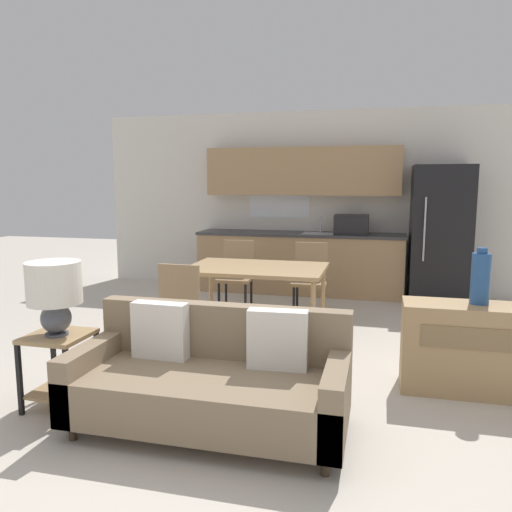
# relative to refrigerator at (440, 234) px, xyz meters

# --- Properties ---
(ground_plane) EXTENTS (20.00, 20.00, 0.00)m
(ground_plane) POSITION_rel_refrigerator_xyz_m (-1.96, -4.23, -0.94)
(ground_plane) COLOR beige
(wall_back) EXTENTS (6.40, 0.07, 2.70)m
(wall_back) POSITION_rel_refrigerator_xyz_m (-1.96, 0.40, 0.42)
(wall_back) COLOR silver
(wall_back) RESTS_ON ground_plane
(kitchen_counter) EXTENTS (3.04, 0.65, 2.15)m
(kitchen_counter) POSITION_rel_refrigerator_xyz_m (-1.94, 0.10, -0.09)
(kitchen_counter) COLOR tan
(kitchen_counter) RESTS_ON ground_plane
(refrigerator) EXTENTS (0.78, 0.74, 1.87)m
(refrigerator) POSITION_rel_refrigerator_xyz_m (0.00, 0.00, 0.00)
(refrigerator) COLOR black
(refrigerator) RESTS_ON ground_plane
(dining_table) EXTENTS (1.48, 0.99, 0.73)m
(dining_table) POSITION_rel_refrigerator_xyz_m (-2.09, -2.05, -0.26)
(dining_table) COLOR tan
(dining_table) RESTS_ON ground_plane
(couch) EXTENTS (1.81, 0.80, 0.80)m
(couch) POSITION_rel_refrigerator_xyz_m (-1.86, -4.21, -0.61)
(couch) COLOR #3D2D1E
(couch) RESTS_ON ground_plane
(side_table) EXTENTS (0.42, 0.42, 0.55)m
(side_table) POSITION_rel_refrigerator_xyz_m (-3.04, -4.21, -0.57)
(side_table) COLOR tan
(side_table) RESTS_ON ground_plane
(table_lamp) EXTENTS (0.38, 0.38, 0.53)m
(table_lamp) POSITION_rel_refrigerator_xyz_m (-3.02, -4.23, -0.05)
(table_lamp) COLOR #4C515B
(table_lamp) RESTS_ON side_table
(credenza) EXTENTS (1.26, 0.41, 0.71)m
(credenza) POSITION_rel_refrigerator_xyz_m (0.03, -3.20, -0.58)
(credenza) COLOR tan
(credenza) RESTS_ON ground_plane
(vase) EXTENTS (0.14, 0.14, 0.44)m
(vase) POSITION_rel_refrigerator_xyz_m (-0.04, -3.16, -0.03)
(vase) COLOR #234C84
(vase) RESTS_ON credenza
(dining_chair_far_left) EXTENTS (0.44, 0.44, 0.90)m
(dining_chair_far_left) POSITION_rel_refrigerator_xyz_m (-2.57, -1.19, -0.44)
(dining_chair_far_left) COLOR #997A56
(dining_chair_far_left) RESTS_ON ground_plane
(dining_chair_far_right) EXTENTS (0.44, 0.44, 0.90)m
(dining_chair_far_right) POSITION_rel_refrigerator_xyz_m (-1.62, -1.19, -0.44)
(dining_chair_far_right) COLOR #997A56
(dining_chair_far_right) RESTS_ON ground_plane
(dining_chair_near_left) EXTENTS (0.43, 0.43, 0.90)m
(dining_chair_near_left) POSITION_rel_refrigerator_xyz_m (-2.57, -2.94, -0.44)
(dining_chair_near_left) COLOR #997A56
(dining_chair_near_left) RESTS_ON ground_plane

